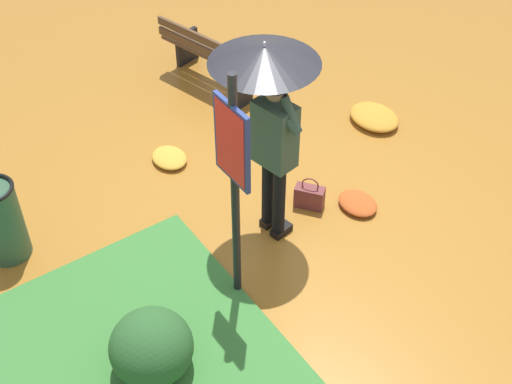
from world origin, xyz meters
TOP-DOWN VIEW (x-y plane):
  - ground_plane at (0.00, 0.00)m, footprint 18.00×18.00m
  - person_with_umbrella at (0.04, 0.14)m, footprint 0.96×0.96m
  - info_sign_post at (-0.50, 0.86)m, footprint 0.44×0.07m
  - handbag at (0.03, -0.38)m, footprint 0.32×0.29m
  - park_bench at (2.54, -0.76)m, footprint 1.43×0.71m
  - trash_bin at (1.13, 2.38)m, footprint 0.42×0.42m
  - shrub_cluster at (-0.77, 1.85)m, footprint 0.74×0.67m
  - leaf_pile_near_person at (0.74, -1.91)m, footprint 0.64×0.51m
  - leaf_pile_by_bench at (-0.27, -0.78)m, footprint 0.44×0.35m
  - leaf_pile_far_path at (1.47, 0.44)m, footprint 0.45×0.36m

SIDE VIEW (x-z plane):
  - ground_plane at x=0.00m, z-range 0.00..0.00m
  - leaf_pile_by_bench at x=-0.27m, z-range 0.00..0.10m
  - leaf_pile_far_path at x=1.47m, z-range 0.00..0.10m
  - leaf_pile_near_person at x=0.74m, z-range 0.00..0.14m
  - handbag at x=0.03m, z-range -0.06..0.31m
  - shrub_cluster at x=-0.77m, z-range -0.02..0.59m
  - park_bench at x=2.54m, z-range 0.03..0.78m
  - trash_bin at x=1.13m, z-range 0.00..0.84m
  - info_sign_post at x=-0.50m, z-range 0.29..2.59m
  - person_with_umbrella at x=0.04m, z-range 0.53..2.57m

